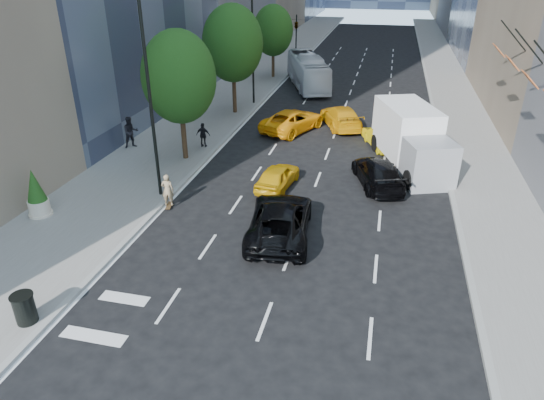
% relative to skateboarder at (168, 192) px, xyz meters
% --- Properties ---
extents(ground, '(160.00, 160.00, 0.00)m').
position_rel_skateboarder_xyz_m(ground, '(5.60, -3.00, -0.82)').
color(ground, black).
rests_on(ground, ground).
extents(sidewalk_left, '(6.00, 120.00, 0.15)m').
position_rel_skateboarder_xyz_m(sidewalk_left, '(-3.40, 27.00, -0.74)').
color(sidewalk_left, slate).
rests_on(sidewalk_left, ground).
extents(sidewalk_right, '(4.00, 120.00, 0.15)m').
position_rel_skateboarder_xyz_m(sidewalk_right, '(15.60, 27.00, -0.74)').
color(sidewalk_right, slate).
rests_on(sidewalk_right, ground).
extents(lamp_near, '(2.13, 0.22, 10.00)m').
position_rel_skateboarder_xyz_m(lamp_near, '(-0.72, 1.00, 5.00)').
color(lamp_near, black).
rests_on(lamp_near, sidewalk_left).
extents(lamp_far, '(2.13, 0.22, 10.00)m').
position_rel_skateboarder_xyz_m(lamp_far, '(-0.72, 19.00, 5.00)').
color(lamp_far, black).
rests_on(lamp_far, sidewalk_left).
extents(tree_near, '(4.20, 4.20, 7.46)m').
position_rel_skateboarder_xyz_m(tree_near, '(-1.60, 6.00, 4.15)').
color(tree_near, black).
rests_on(tree_near, sidewalk_left).
extents(tree_mid, '(4.50, 4.50, 7.99)m').
position_rel_skateboarder_xyz_m(tree_mid, '(-1.60, 16.00, 4.50)').
color(tree_mid, black).
rests_on(tree_mid, sidewalk_left).
extents(tree_far, '(3.90, 3.90, 6.92)m').
position_rel_skateboarder_xyz_m(tree_far, '(-1.60, 29.00, 3.81)').
color(tree_far, black).
rests_on(tree_far, sidewalk_left).
extents(traffic_signal, '(2.48, 0.53, 5.20)m').
position_rel_skateboarder_xyz_m(traffic_signal, '(-0.80, 37.00, 3.42)').
color(traffic_signal, black).
rests_on(traffic_signal, sidewalk_left).
extents(facade_flags, '(1.85, 13.30, 2.05)m').
position_rel_skateboarder_xyz_m(facade_flags, '(16.24, 7.00, 5.37)').
color(facade_flags, black).
rests_on(facade_flags, ground).
extents(skateboarder, '(0.67, 0.52, 1.63)m').
position_rel_skateboarder_xyz_m(skateboarder, '(0.00, 0.00, 0.00)').
color(skateboarder, '#8C7957').
rests_on(skateboarder, ground).
extents(black_sedan_lincoln, '(3.19, 5.82, 1.55)m').
position_rel_skateboarder_xyz_m(black_sedan_lincoln, '(5.87, -1.36, -0.04)').
color(black_sedan_lincoln, black).
rests_on(black_sedan_lincoln, ground).
extents(black_sedan_mercedes, '(3.37, 5.28, 1.42)m').
position_rel_skateboarder_xyz_m(black_sedan_mercedes, '(9.80, 5.00, -0.10)').
color(black_sedan_mercedes, black).
rests_on(black_sedan_mercedes, ground).
extents(taxi_a, '(2.00, 3.87, 1.26)m').
position_rel_skateboarder_xyz_m(taxi_a, '(4.66, 3.50, -0.19)').
color(taxi_a, '#D19B0B').
rests_on(taxi_a, ground).
extents(taxi_b, '(2.77, 4.20, 1.31)m').
position_rel_skateboarder_xyz_m(taxi_b, '(9.80, 11.00, -0.16)').
color(taxi_b, yellow).
rests_on(taxi_b, ground).
extents(taxi_c, '(4.41, 5.95, 1.50)m').
position_rel_skateboarder_xyz_m(taxi_c, '(3.60, 12.97, -0.07)').
color(taxi_c, '#FFA40D').
rests_on(taxi_c, ground).
extents(taxi_d, '(3.87, 5.60, 1.51)m').
position_rel_skateboarder_xyz_m(taxi_d, '(6.80, 14.64, -0.06)').
color(taxi_d, orange).
rests_on(taxi_d, ground).
extents(city_bus, '(5.76, 10.65, 2.91)m').
position_rel_skateboarder_xyz_m(city_bus, '(2.40, 26.20, 0.64)').
color(city_bus, white).
rests_on(city_bus, ground).
extents(box_truck, '(4.78, 7.53, 3.39)m').
position_rel_skateboarder_xyz_m(box_truck, '(11.46, 8.13, 0.91)').
color(box_truck, white).
rests_on(box_truck, ground).
extents(pedestrian_a, '(1.21, 1.21, 1.98)m').
position_rel_skateboarder_xyz_m(pedestrian_a, '(-5.60, 6.94, 0.32)').
color(pedestrian_a, black).
rests_on(pedestrian_a, sidewalk_left).
extents(pedestrian_b, '(0.91, 0.38, 1.56)m').
position_rel_skateboarder_xyz_m(pedestrian_b, '(-1.20, 8.06, 0.11)').
color(pedestrian_b, black).
rests_on(pedestrian_b, sidewalk_left).
extents(trash_can, '(0.68, 0.68, 1.02)m').
position_rel_skateboarder_xyz_m(trash_can, '(-1.00, -9.00, -0.16)').
color(trash_can, black).
rests_on(trash_can, sidewalk_left).
extents(planter_shrub, '(0.96, 0.96, 2.30)m').
position_rel_skateboarder_xyz_m(planter_shrub, '(-5.40, -2.38, 0.43)').
color(planter_shrub, beige).
rests_on(planter_shrub, sidewalk_left).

